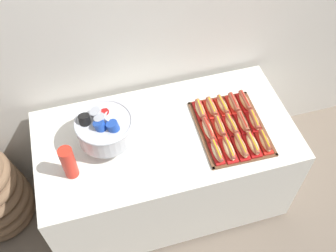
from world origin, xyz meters
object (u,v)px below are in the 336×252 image
(hot_dog_4, at_px, (265,141))
(hot_dog_12, at_px, (223,106))
(hot_dog_1, at_px, (229,149))
(hot_dog_11, at_px, (211,108))
(hot_dog_2, at_px, (241,146))
(serving_tray, at_px, (231,128))
(hot_dog_8, at_px, (243,123))
(hot_dog_13, at_px, (234,103))
(hot_dog_14, at_px, (245,101))
(hot_dog_3, at_px, (253,144))
(hot_dog_7, at_px, (231,125))
(buffet_table, at_px, (166,166))
(hot_dog_0, at_px, (217,152))
(hot_dog_5, at_px, (208,130))
(hot_dog_9, at_px, (254,121))
(hot_dog_10, at_px, (200,110))
(punch_bowl, at_px, (105,128))
(hot_dog_6, at_px, (220,127))
(cup_stack, at_px, (69,163))

(hot_dog_4, height_order, hot_dog_12, hot_dog_4)
(hot_dog_1, relative_size, hot_dog_11, 1.11)
(hot_dog_11, bearing_deg, hot_dog_2, -79.10)
(serving_tray, relative_size, hot_dog_12, 3.40)
(hot_dog_8, bearing_deg, hot_dog_1, -134.18)
(hot_dog_11, height_order, hot_dog_13, same)
(hot_dog_12, distance_m, hot_dog_14, 0.15)
(serving_tray, xyz_separation_m, hot_dog_4, (0.14, -0.17, 0.03))
(hot_dog_3, bearing_deg, hot_dog_7, 112.54)
(hot_dog_14, bearing_deg, hot_dog_13, 178.09)
(buffet_table, bearing_deg, hot_dog_0, -43.18)
(hot_dog_2, relative_size, hot_dog_14, 1.06)
(hot_dog_2, bearing_deg, hot_dog_5, 130.37)
(buffet_table, bearing_deg, hot_dog_7, -9.77)
(hot_dog_1, distance_m, hot_dog_9, 0.28)
(hot_dog_10, height_order, hot_dog_12, hot_dog_10)
(hot_dog_3, relative_size, punch_bowl, 0.52)
(hot_dog_7, relative_size, hot_dog_10, 0.96)
(hot_dog_5, relative_size, hot_dog_14, 1.04)
(hot_dog_13, bearing_deg, hot_dog_12, 178.09)
(hot_dog_2, distance_m, hot_dog_5, 0.22)
(hot_dog_3, xyz_separation_m, hot_dog_6, (-0.14, 0.17, 0.00))
(hot_dog_3, xyz_separation_m, hot_dog_5, (-0.22, 0.17, 0.00))
(hot_dog_6, height_order, cup_stack, cup_stack)
(hot_dog_1, bearing_deg, hot_dog_7, 63.65)
(hot_dog_1, xyz_separation_m, hot_dog_13, (0.16, 0.32, 0.00))
(hot_dog_13, bearing_deg, hot_dog_1, -116.35)
(hot_dog_10, bearing_deg, hot_dog_12, -1.91)
(buffet_table, relative_size, hot_dog_1, 8.82)
(hot_dog_2, distance_m, hot_dog_11, 0.34)
(hot_dog_12, bearing_deg, hot_dog_7, -91.91)
(hot_dog_5, xyz_separation_m, punch_bowl, (-0.60, 0.09, 0.12))
(hot_dog_10, distance_m, hot_dog_11, 0.08)
(hot_dog_6, relative_size, cup_stack, 0.70)
(hot_dog_3, relative_size, hot_dog_14, 1.01)
(hot_dog_7, bearing_deg, hot_dog_8, -1.91)
(punch_bowl, xyz_separation_m, cup_stack, (-0.23, -0.15, -0.04))
(hot_dog_2, distance_m, hot_dog_12, 0.33)
(hot_dog_10, xyz_separation_m, hot_dog_11, (0.07, -0.00, 0.00))
(hot_dog_2, bearing_deg, hot_dog_14, 63.65)
(hot_dog_14, bearing_deg, hot_dog_9, -91.91)
(hot_dog_2, xyz_separation_m, hot_dog_7, (0.01, 0.16, -0.00))
(hot_dog_12, bearing_deg, hot_dog_9, -49.63)
(hot_dog_1, height_order, cup_stack, cup_stack)
(hot_dog_2, xyz_separation_m, hot_dog_4, (0.15, -0.00, -0.00))
(hot_dog_3, distance_m, hot_dog_12, 0.34)
(hot_dog_6, distance_m, hot_dog_13, 0.22)
(hot_dog_2, distance_m, cup_stack, 0.99)
(hot_dog_12, height_order, hot_dog_13, hot_dog_13)
(hot_dog_13, xyz_separation_m, punch_bowl, (-0.83, -0.06, 0.12))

